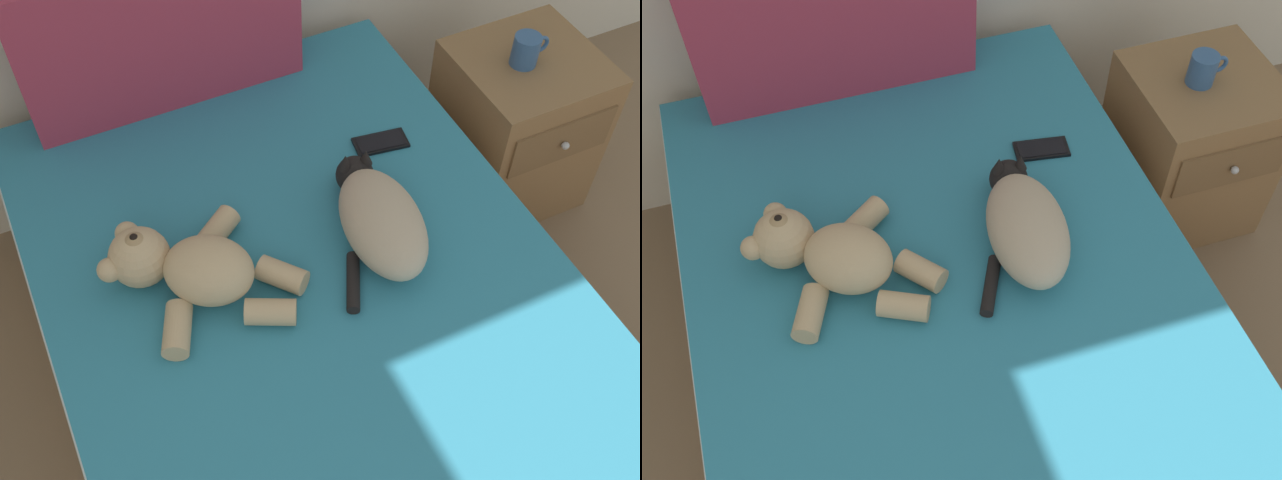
% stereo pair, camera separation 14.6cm
% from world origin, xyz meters
% --- Properties ---
extents(bed, '(1.26, 2.10, 0.51)m').
position_xyz_m(bed, '(1.71, 2.53, 0.25)').
color(bed, olive).
rests_on(bed, ground_plane).
extents(patterned_cushion, '(0.78, 0.15, 0.46)m').
position_xyz_m(patterned_cushion, '(1.63, 3.48, 0.74)').
color(patterned_cushion, '#A5334C').
rests_on(patterned_cushion, bed).
extents(cat, '(0.29, 0.42, 0.15)m').
position_xyz_m(cat, '(1.93, 2.75, 0.59)').
color(cat, tan).
rests_on(cat, bed).
extents(teddy_bear, '(0.45, 0.40, 0.16)m').
position_xyz_m(teddy_bear, '(1.46, 2.81, 0.58)').
color(teddy_bear, tan).
rests_on(teddy_bear, bed).
extents(cell_phone, '(0.16, 0.09, 0.01)m').
position_xyz_m(cell_phone, '(2.09, 3.03, 0.52)').
color(cell_phone, black).
rests_on(cell_phone, bed).
extents(nightstand, '(0.42, 0.44, 0.55)m').
position_xyz_m(nightstand, '(2.64, 3.12, 0.27)').
color(nightstand, olive).
rests_on(nightstand, ground_plane).
extents(mug, '(0.12, 0.08, 0.09)m').
position_xyz_m(mug, '(2.61, 3.12, 0.59)').
color(mug, '#33598C').
rests_on(mug, nightstand).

